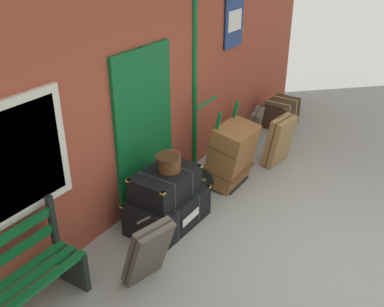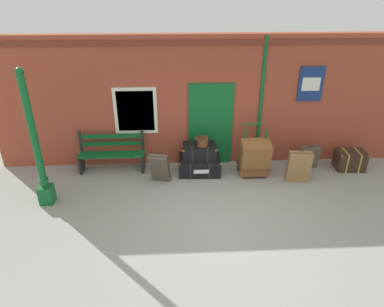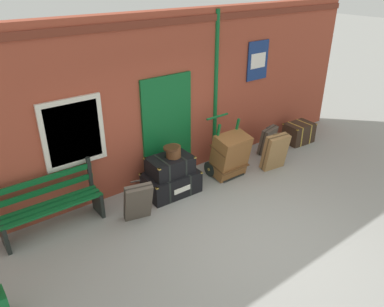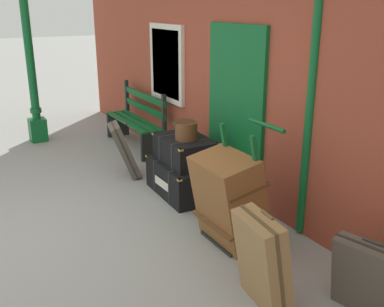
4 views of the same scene
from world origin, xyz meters
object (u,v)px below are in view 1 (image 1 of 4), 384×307
Objects in this scene: round_hatbox at (169,162)px; steamer_trunk_middle at (166,184)px; porters_trolley at (220,164)px; suitcase_cream at (279,141)px; platform_bench at (2,295)px; large_brown_trunk at (231,155)px; suitcase_olive at (148,252)px; suitcase_charcoal at (255,127)px; steamer_trunk_base at (168,210)px; corner_trunk at (281,113)px.

steamer_trunk_middle is at bearing 161.26° from round_hatbox.
porters_trolley is 1.10m from suitcase_cream.
suitcase_cream is (4.42, -0.82, -0.05)m from platform_bench.
platform_bench is 1.69× the size of large_brown_trunk.
suitcase_olive is at bearing 177.89° from suitcase_cream.
steamer_trunk_middle reaches higher than suitcase_charcoal.
steamer_trunk_middle is 0.29m from round_hatbox.
suitcase_olive reaches higher than steamer_trunk_base.
suitcase_cream is (2.21, -0.54, -0.47)m from round_hatbox.
porters_trolley is 1.48× the size of suitcase_cream.
porters_trolley is at bearing 9.97° from suitcase_olive.
suitcase_olive is at bearing -156.03° from steamer_trunk_base.
suitcase_charcoal is (2.75, 0.09, 0.10)m from steamer_trunk_base.
steamer_trunk_base is at bearing -70.86° from steamer_trunk_middle.
platform_bench reaches higher than round_hatbox.
large_brown_trunk reaches higher than suitcase_olive.
large_brown_trunk is (0.00, -0.17, 0.20)m from porters_trolley.
large_brown_trunk is at bearing -7.88° from platform_bench.
porters_trolley reaches higher than corner_trunk.
steamer_trunk_base is at bearing -179.66° from corner_trunk.
platform_bench is 4.49m from suitcase_cream.
round_hatbox is 2.32m from suitcase_cream.
steamer_trunk_middle is 0.69× the size of porters_trolley.
suitcase_olive reaches higher than steamer_trunk_middle.
porters_trolley reaches higher than suitcase_charcoal.
large_brown_trunk is (3.45, -0.48, 0.03)m from platform_bench.
suitcase_olive is (1.20, -0.70, -0.06)m from platform_bench.
corner_trunk is at bearing 0.11° from steamer_trunk_middle.
suitcase_cream is (2.26, -0.54, 0.19)m from steamer_trunk_base.
large_brown_trunk is at bearing -174.81° from corner_trunk.
large_brown_trunk is 1.49m from suitcase_charcoal.
suitcase_cream is (-0.48, -0.63, 0.09)m from suitcase_charcoal.
platform_bench is at bearing 174.99° from porters_trolley.
steamer_trunk_middle is at bearing 109.14° from steamer_trunk_base.
steamer_trunk_middle is 0.87× the size of large_brown_trunk.
suitcase_charcoal is 0.79× the size of suitcase_cream.
platform_bench is 2.51× the size of suitcase_charcoal.
steamer_trunk_base is at bearing 166.52° from suitcase_cream.
corner_trunk reaches higher than steamer_trunk_base.
corner_trunk is (2.49, 0.23, -0.23)m from large_brown_trunk.
porters_trolley reaches higher than suitcase_cream.
platform_bench is at bearing 169.52° from suitcase_cream.
suitcase_olive is 1.22× the size of suitcase_charcoal.
suitcase_charcoal is at bearing 7.93° from suitcase_olive.
porters_trolley is 1.26× the size of large_brown_trunk.
round_hatbox is 3.78m from corner_trunk.
suitcase_olive is 4.76m from corner_trunk.
steamer_trunk_middle is at bearing -178.42° from suitcase_charcoal.
corner_trunk is (1.04, -0.07, -0.07)m from suitcase_charcoal.
suitcase_charcoal is 1.04m from corner_trunk.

